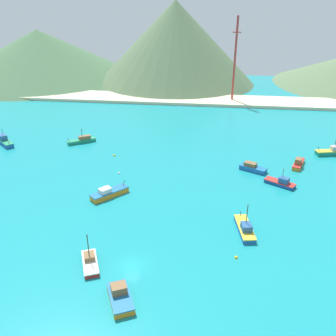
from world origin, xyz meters
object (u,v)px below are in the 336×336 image
Objects in this scene: fishing_boat_9 at (253,168)px; buoy_2 at (236,257)px; fishing_boat_8 at (4,141)px; buoy_1 at (114,156)px; radio_tower at (235,60)px; fishing_boat_5 at (120,297)px; buoy_0 at (119,173)px; fishing_boat_3 at (109,193)px; fishing_boat_7 at (90,262)px; fishing_boat_1 at (298,163)px; fishing_boat_4 at (245,228)px; fishing_boat_0 at (333,152)px; fishing_boat_6 at (281,182)px; fishing_boat_2 at (82,140)px.

fishing_boat_9 is 37.31m from buoy_2.
fishing_boat_8 is 12.69× the size of buoy_1.
buoy_1 is 75.52m from radio_tower.
fishing_boat_5 reaches higher than buoy_0.
fishing_boat_7 is at bearing -82.25° from fishing_boat_3.
fishing_boat_3 is 34.16m from buoy_2.
fishing_boat_4 reaches higher than fishing_boat_1.
fishing_boat_1 is at bearing -140.62° from fishing_boat_0.
fishing_boat_1 is at bearing -76.00° from radio_tower.
fishing_boat_4 is 1.07× the size of fishing_boat_8.
fishing_boat_6 reaches higher than fishing_boat_1.
buoy_0 is at bearing 92.83° from fishing_boat_3.
fishing_boat_9 is (-12.66, -4.47, 0.01)m from fishing_boat_1.
fishing_boat_7 reaches higher than fishing_boat_1.
buoy_2 is at bearing -47.72° from fishing_boat_2.
fishing_boat_7 is at bearing 134.34° from fishing_boat_5.
fishing_boat_6 is 11.36× the size of buoy_1.
fishing_boat_8 reaches higher than fishing_boat_2.
fishing_boat_1 is 13.43m from fishing_boat_9.
fishing_boat_0 is at bearing 50.09° from fishing_boat_6.
fishing_boat_3 is at bearing -151.26° from fishing_boat_0.
fishing_boat_8 reaches higher than fishing_boat_1.
fishing_boat_1 is 65.33m from fishing_boat_2.
fishing_boat_8 is 83.93m from buoy_2.
fishing_boat_2 reaches higher than buoy_2.
radio_tower is at bearing 39.49° from fishing_boat_8.
fishing_boat_6 is at bearing -129.91° from fishing_boat_0.
fishing_boat_1 is 48.72m from buoy_0.
radio_tower reaches higher than fishing_boat_8.
fishing_boat_1 is 1.11× the size of fishing_boat_7.
fishing_boat_8 is at bearing 152.15° from fishing_boat_4.
fishing_boat_5 is 54.81m from fishing_boat_9.
fishing_boat_3 reaches higher than buoy_2.
fishing_boat_6 is at bearing 54.27° from fishing_boat_5.
fishing_boat_4 reaches higher than fishing_boat_8.
fishing_boat_8 is 76.25m from fishing_boat_9.
fishing_boat_2 reaches higher than fishing_boat_1.
fishing_boat_7 is 10.68× the size of buoy_1.
fishing_boat_1 is at bearing 19.44° from fishing_boat_9.
fishing_boat_4 is 38.27m from buoy_0.
buoy_0 is 0.89× the size of buoy_1.
fishing_boat_5 is at bearing -115.79° from fishing_boat_9.
fishing_boat_5 is at bearing -48.67° from fishing_boat_8.
fishing_boat_4 is 28.70m from fishing_boat_9.
fishing_boat_7 is (-7.19, 7.36, -0.18)m from fishing_boat_5.
fishing_boat_1 reaches higher than buoy_1.
fishing_boat_6 is at bearing -82.78° from radio_tower.
fishing_boat_1 is at bearing -8.40° from fishing_boat_2.
fishing_boat_1 is 1.07× the size of fishing_boat_5.
fishing_boat_5 is 0.87× the size of fishing_boat_8.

